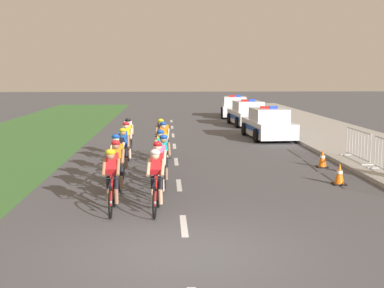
{
  "coord_description": "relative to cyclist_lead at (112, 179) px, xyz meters",
  "views": [
    {
      "loc": [
        -0.36,
        -8.96,
        3.2
      ],
      "look_at": [
        0.41,
        6.33,
        1.1
      ],
      "focal_mm": 48.8,
      "sensor_mm": 36.0,
      "label": 1
    }
  ],
  "objects": [
    {
      "name": "police_car_second",
      "position": [
        6.24,
        19.81,
        -0.11
      ],
      "size": [
        2.18,
        4.49,
        1.59
      ],
      "color": "white",
      "rests_on": "ground"
    },
    {
      "name": "cyclist_lead",
      "position": [
        0.0,
        0.0,
        0.0
      ],
      "size": [
        0.42,
        1.72,
        1.56
      ],
      "color": "black",
      "rests_on": "ground"
    },
    {
      "name": "cyclist_sixth",
      "position": [
        1.15,
        2.68,
        0.0
      ],
      "size": [
        0.43,
        1.72,
        1.56
      ],
      "color": "black",
      "rests_on": "ground"
    },
    {
      "name": "sidewalk_slab",
      "position": [
        9.85,
        11.2,
        -0.73
      ],
      "size": [
        5.12,
        60.0,
        0.12
      ],
      "primitive_type": "cube",
      "color": "#A3A099",
      "rests_on": "ground"
    },
    {
      "name": "cyclist_eleventh",
      "position": [
        -0.19,
        7.86,
        0.0
      ],
      "size": [
        0.44,
        1.72,
        1.56
      ],
      "color": "black",
      "rests_on": "ground"
    },
    {
      "name": "cyclist_second",
      "position": [
        1.02,
        -0.08,
        0.0
      ],
      "size": [
        0.44,
        1.72,
        1.56
      ],
      "color": "black",
      "rests_on": "ground"
    },
    {
      "name": "grass_verge",
      "position": [
        -5.91,
        11.2,
        -0.78
      ],
      "size": [
        7.0,
        60.0,
        0.01
      ],
      "primitive_type": "cube",
      "color": "#3D7033",
      "rests_on": "ground"
    },
    {
      "name": "police_car_nearest",
      "position": [
        6.24,
        13.39,
        -0.11
      ],
      "size": [
        2.19,
        4.49,
        1.59
      ],
      "color": "silver",
      "rests_on": "ground"
    },
    {
      "name": "cyclist_seventh",
      "position": [
        -0.1,
        4.43,
        0.0
      ],
      "size": [
        0.44,
        1.72,
        1.56
      ],
      "color": "black",
      "rests_on": "ground"
    },
    {
      "name": "cyclist_fifth",
      "position": [
        -0.11,
        2.83,
        0.0
      ],
      "size": [
        0.45,
        1.72,
        1.56
      ],
      "color": "black",
      "rests_on": "ground"
    },
    {
      "name": "traffic_cone_mid",
      "position": [
        6.21,
        2.71,
        -0.48
      ],
      "size": [
        0.36,
        0.36,
        0.64
      ],
      "color": "black",
      "rests_on": "ground"
    },
    {
      "name": "cyclist_tenth",
      "position": [
        1.17,
        6.42,
        0.0
      ],
      "size": [
        0.45,
        1.72,
        1.56
      ],
      "color": "black",
      "rests_on": "ground"
    },
    {
      "name": "cyclist_eighth",
      "position": [
        1.1,
        3.9,
        0.0
      ],
      "size": [
        0.45,
        1.72,
        1.56
      ],
      "color": "black",
      "rests_on": "ground"
    },
    {
      "name": "traffic_cone_near",
      "position": [
        6.55,
        5.45,
        -0.48
      ],
      "size": [
        0.36,
        0.36,
        0.64
      ],
      "color": "black",
      "rests_on": "ground"
    },
    {
      "name": "kerb_edge",
      "position": [
        7.37,
        11.2,
        -0.72
      ],
      "size": [
        0.16,
        60.0,
        0.13
      ],
      "primitive_type": "cube",
      "color": "#9E9E99",
      "rests_on": "ground"
    },
    {
      "name": "lane_markings_centre",
      "position": [
        1.6,
        8.89,
        -0.78
      ],
      "size": [
        0.14,
        29.6,
        0.01
      ],
      "color": "white",
      "rests_on": "ground"
    },
    {
      "name": "cyclist_third",
      "position": [
        -0.02,
        1.54,
        0.0
      ],
      "size": [
        0.42,
        1.72,
        1.56
      ],
      "color": "black",
      "rests_on": "ground"
    },
    {
      "name": "cyclist_twelfth",
      "position": [
        1.06,
        7.59,
        0.0
      ],
      "size": [
        0.43,
        1.72,
        1.56
      ],
      "color": "black",
      "rests_on": "ground"
    },
    {
      "name": "ground_plane",
      "position": [
        1.6,
        -2.8,
        -0.79
      ],
      "size": [
        160.0,
        160.0,
        0.0
      ],
      "primitive_type": "plane",
      "color": "#4C4C51"
    },
    {
      "name": "cyclist_ninth",
      "position": [
        -0.13,
        6.47,
        0.0
      ],
      "size": [
        0.42,
        1.72,
        1.56
      ],
      "color": "black",
      "rests_on": "ground"
    },
    {
      "name": "police_car_third",
      "position": [
        6.24,
        25.79,
        -0.11
      ],
      "size": [
        2.32,
        4.55,
        1.59
      ],
      "color": "silver",
      "rests_on": "ground"
    },
    {
      "name": "cyclist_fourth",
      "position": [
        1.05,
        1.25,
        0.0
      ],
      "size": [
        0.44,
        1.72,
        1.56
      ],
      "color": "black",
      "rests_on": "ground"
    },
    {
      "name": "crowd_barrier_rear",
      "position": [
        8.03,
        6.18,
        -0.14
      ],
      "size": [
        0.5,
        2.32,
        1.07
      ],
      "color": "#B7BABF",
      "rests_on": "sidewalk_slab"
    }
  ]
}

